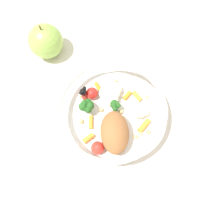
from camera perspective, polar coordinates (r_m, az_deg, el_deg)
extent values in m
plane|color=silver|center=(0.55, 1.86, -1.03)|extent=(2.40, 2.40, 0.00)
cylinder|color=white|center=(0.54, 0.00, -0.95)|extent=(0.22, 0.22, 0.01)
torus|color=white|center=(0.50, 0.00, 0.82)|extent=(0.23, 0.23, 0.01)
ellipsoid|color=#935B33|center=(0.50, 0.64, -4.84)|extent=(0.09, 0.11, 0.05)
cylinder|color=#8EB766|center=(0.54, 0.87, 0.90)|extent=(0.01, 0.01, 0.02)
sphere|color=#23561E|center=(0.52, 1.51, 1.49)|extent=(0.01, 0.01, 0.01)
sphere|color=#23561E|center=(0.52, 1.16, 1.99)|extent=(0.01, 0.01, 0.01)
sphere|color=#23561E|center=(0.52, 0.47, 2.10)|extent=(0.02, 0.02, 0.02)
sphere|color=#23561E|center=(0.52, 0.39, 1.50)|extent=(0.01, 0.01, 0.01)
sphere|color=#23561E|center=(0.52, 0.80, 0.99)|extent=(0.01, 0.01, 0.01)
cylinder|color=#7FAD5B|center=(0.54, -5.73, 0.77)|extent=(0.01, 0.01, 0.02)
sphere|color=#23561E|center=(0.51, -5.19, 1.46)|extent=(0.02, 0.02, 0.02)
sphere|color=#23561E|center=(0.52, -5.10, 1.92)|extent=(0.01, 0.01, 0.01)
sphere|color=#23561E|center=(0.52, -5.75, 2.32)|extent=(0.02, 0.02, 0.02)
sphere|color=#23561E|center=(0.52, -6.56, 2.06)|extent=(0.02, 0.02, 0.02)
sphere|color=#23561E|center=(0.52, -6.90, 1.30)|extent=(0.02, 0.02, 0.02)
sphere|color=#23561E|center=(0.52, -6.42, 0.86)|extent=(0.01, 0.01, 0.01)
sphere|color=#23561E|center=(0.52, -5.63, 0.61)|extent=(0.02, 0.02, 0.02)
sphere|color=white|center=(0.54, 7.87, -0.08)|extent=(0.02, 0.02, 0.02)
sphere|color=white|center=(0.53, 6.80, 0.49)|extent=(0.02, 0.02, 0.02)
sphere|color=white|center=(0.54, 6.22, 1.01)|extent=(0.02, 0.02, 0.02)
sphere|color=white|center=(0.53, 5.99, 0.61)|extent=(0.02, 0.02, 0.02)
sphere|color=white|center=(0.53, 6.21, -0.17)|extent=(0.02, 0.02, 0.02)
sphere|color=white|center=(0.53, 6.71, -0.22)|extent=(0.03, 0.03, 0.03)
sphere|color=silver|center=(0.54, 0.72, 4.28)|extent=(0.02, 0.02, 0.02)
sphere|color=silver|center=(0.55, 0.74, 5.38)|extent=(0.03, 0.03, 0.03)
sphere|color=silver|center=(0.55, -0.62, 6.02)|extent=(0.03, 0.03, 0.03)
sphere|color=silver|center=(0.54, -0.53, 4.53)|extent=(0.03, 0.03, 0.03)
sphere|color=silver|center=(0.54, -1.60, 4.47)|extent=(0.03, 0.03, 0.03)
sphere|color=silver|center=(0.53, -1.36, 3.61)|extent=(0.02, 0.02, 0.02)
sphere|color=silver|center=(0.54, -0.20, 3.10)|extent=(0.03, 0.03, 0.03)
cube|color=yellow|center=(0.56, -6.54, 3.53)|extent=(0.02, 0.02, 0.00)
cylinder|color=red|center=(0.55, -6.68, 4.04)|extent=(0.02, 0.02, 0.02)
sphere|color=black|center=(0.53, -6.88, 4.80)|extent=(0.02, 0.02, 0.02)
sphere|color=black|center=(0.53, -6.53, 5.59)|extent=(0.01, 0.01, 0.01)
sphere|color=black|center=(0.52, -7.36, 4.50)|extent=(0.01, 0.01, 0.01)
cylinder|color=orange|center=(0.53, -5.04, -2.43)|extent=(0.02, 0.03, 0.01)
cylinder|color=orange|center=(0.53, 7.61, -3.25)|extent=(0.02, 0.04, 0.01)
cylinder|color=orange|center=(0.55, 3.85, 3.84)|extent=(0.02, 0.02, 0.01)
cylinder|color=orange|center=(0.52, -5.62, -6.20)|extent=(0.02, 0.03, 0.01)
cylinder|color=orange|center=(0.56, -3.18, 5.70)|extent=(0.03, 0.03, 0.01)
cylinder|color=orange|center=(0.55, 5.97, 3.76)|extent=(0.03, 0.02, 0.01)
sphere|color=red|center=(0.55, -4.79, 4.46)|extent=(0.03, 0.03, 0.03)
sphere|color=red|center=(0.50, -3.42, -8.48)|extent=(0.03, 0.03, 0.03)
sphere|color=#D1B775|center=(0.52, 6.81, -5.03)|extent=(0.01, 0.01, 0.01)
sphere|color=#D1B775|center=(0.56, 8.22, 3.59)|extent=(0.01, 0.01, 0.01)
sphere|color=#D1B775|center=(0.52, 5.68, -5.86)|extent=(0.01, 0.01, 0.01)
sphere|color=#D1B775|center=(0.53, -7.39, -2.20)|extent=(0.01, 0.01, 0.01)
sphere|color=#D1B775|center=(0.54, 2.63, -0.05)|extent=(0.01, 0.01, 0.01)
sphere|color=#D1B775|center=(0.54, -2.54, 0.53)|extent=(0.01, 0.01, 0.01)
sphere|color=tan|center=(0.53, 8.60, -4.68)|extent=(0.01, 0.01, 0.01)
sphere|color=#D1B775|center=(0.53, 2.62, -1.51)|extent=(0.01, 0.01, 0.01)
sphere|color=#D1B775|center=(0.57, 0.90, 7.45)|extent=(0.01, 0.01, 0.01)
sphere|color=#8CB74C|center=(0.62, -15.44, 15.88)|extent=(0.08, 0.08, 0.08)
cylinder|color=brown|center=(0.58, -16.67, 18.60)|extent=(0.00, 0.00, 0.01)
cube|color=silver|center=(0.54, 17.54, -23.69)|extent=(0.15, 0.17, 0.01)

